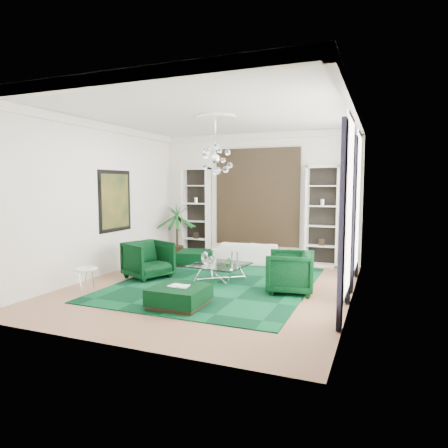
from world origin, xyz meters
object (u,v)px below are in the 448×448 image
at_px(armchair_right, 290,272).
at_px(ottoman_side, 195,258).
at_px(palm, 177,223).
at_px(ottoman_front, 179,297).
at_px(sofa, 250,253).
at_px(coffee_table, 220,273).
at_px(armchair_left, 148,260).
at_px(side_table, 86,280).

distance_m(armchair_right, ottoman_side, 3.59).
distance_m(armchair_right, palm, 5.06).
distance_m(ottoman_front, palm, 5.22).
relative_size(sofa, coffee_table, 1.80).
height_order(coffee_table, ottoman_side, ottoman_side).
distance_m(armchair_left, armchair_right, 3.50).
relative_size(coffee_table, palm, 0.55).
bearing_deg(sofa, armchair_left, 48.68).
bearing_deg(armchair_left, palm, 38.49).
bearing_deg(side_table, palm, 91.35).
xyz_separation_m(sofa, palm, (-2.45, 0.10, 0.78)).
xyz_separation_m(armchair_left, ottoman_side, (0.40, 1.80, -0.25)).
distance_m(ottoman_side, ottoman_front, 3.82).
bearing_deg(armchair_right, coffee_table, -109.87).
bearing_deg(ottoman_front, side_table, 174.05).
height_order(armchair_right, ottoman_front, armchair_right).
relative_size(armchair_right, coffee_table, 0.81).
bearing_deg(coffee_table, ottoman_front, -88.64).
bearing_deg(sofa, armchair_right, 115.56).
xyz_separation_m(armchair_left, palm, (-0.70, 2.75, 0.63)).
height_order(sofa, armchair_right, armchair_right).
distance_m(sofa, palm, 2.57).
xyz_separation_m(sofa, ottoman_front, (0.05, -4.40, -0.12)).
height_order(armchair_right, palm, palm).
bearing_deg(sofa, coffee_table, 82.12).
bearing_deg(armchair_left, ottoman_front, -109.98).
bearing_deg(ottoman_side, ottoman_front, -68.48).
bearing_deg(coffee_table, armchair_left, -168.69).
height_order(ottoman_side, side_table, side_table).
bearing_deg(armchair_left, coffee_table, -54.48).
relative_size(armchair_left, ottoman_side, 1.08).
distance_m(armchair_left, palm, 2.91).
bearing_deg(armchair_left, armchair_right, -65.79).
bearing_deg(coffee_table, sofa, 90.00).
distance_m(sofa, side_table, 4.77).
relative_size(armchair_right, palm, 0.45).
bearing_deg(side_table, armchair_left, 68.20).
distance_m(armchair_left, ottoman_front, 2.52).
bearing_deg(side_table, ottoman_front, -5.95).
relative_size(armchair_right, ottoman_side, 1.05).
bearing_deg(armchair_right, armchair_left, -98.56).
xyz_separation_m(coffee_table, palm, (-2.45, 2.40, 0.88)).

